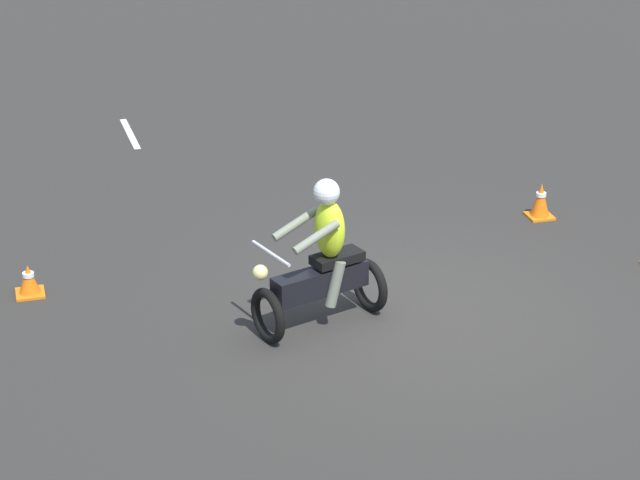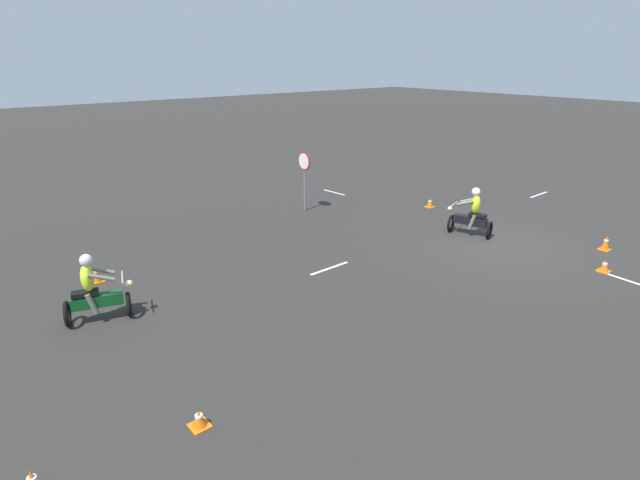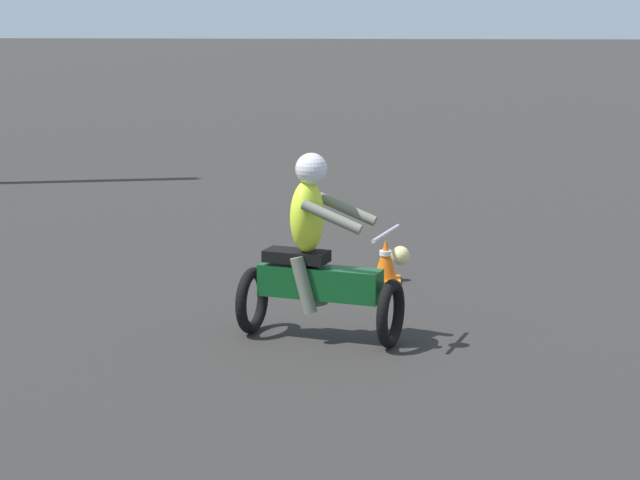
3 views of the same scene
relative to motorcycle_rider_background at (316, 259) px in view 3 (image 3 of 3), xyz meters
name	(u,v)px [view 3 (image 3 of 3)]	position (x,y,z in m)	size (l,w,h in m)	color
motorcycle_rider_background	(316,259)	(0.00, 0.00, 0.00)	(1.03, 1.55, 1.66)	black
traffic_cone_mid_left	(385,261)	(2.21, -0.63, -0.51)	(0.32, 0.32, 0.45)	orange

